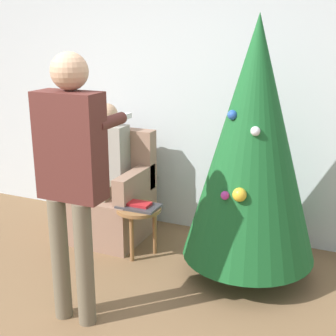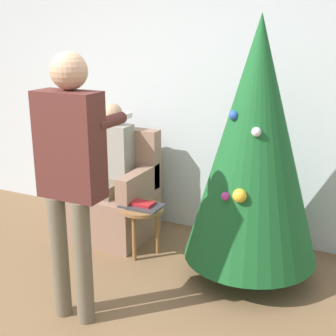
% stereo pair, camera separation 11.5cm
% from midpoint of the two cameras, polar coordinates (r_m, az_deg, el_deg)
% --- Properties ---
extents(wall_back, '(8.00, 0.06, 2.70)m').
position_cam_midpoint_polar(wall_back, '(4.48, 0.53, 9.32)').
color(wall_back, silver).
rests_on(wall_back, ground_plane).
extents(christmas_tree, '(1.04, 1.04, 2.04)m').
position_cam_midpoint_polar(christmas_tree, '(3.55, 9.43, 3.14)').
color(christmas_tree, brown).
rests_on(christmas_tree, ground_plane).
extents(armchair, '(0.77, 0.69, 1.01)m').
position_cam_midpoint_polar(armchair, '(4.52, -8.11, -3.84)').
color(armchair, '#93705B').
rests_on(armchair, ground_plane).
extents(person_seated, '(0.36, 0.46, 1.27)m').
position_cam_midpoint_polar(person_seated, '(4.39, -8.49, 0.28)').
color(person_seated, '#6B604C').
rests_on(person_seated, ground_plane).
extents(person_standing, '(0.45, 0.57, 1.79)m').
position_cam_midpoint_polar(person_standing, '(3.05, -12.74, 0.25)').
color(person_standing, '#6B604C').
rests_on(person_standing, ground_plane).
extents(side_stool, '(0.39, 0.39, 0.44)m').
position_cam_midpoint_polar(side_stool, '(4.08, -4.40, -5.75)').
color(side_stool, olive).
rests_on(side_stool, ground_plane).
extents(laptop, '(0.35, 0.23, 0.02)m').
position_cam_midpoint_polar(laptop, '(4.05, -4.42, -4.67)').
color(laptop, '#38383D').
rests_on(laptop, side_stool).
extents(book, '(0.21, 0.13, 0.02)m').
position_cam_midpoint_polar(book, '(4.04, -4.43, -4.38)').
color(book, '#B21E23').
rests_on(book, laptop).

